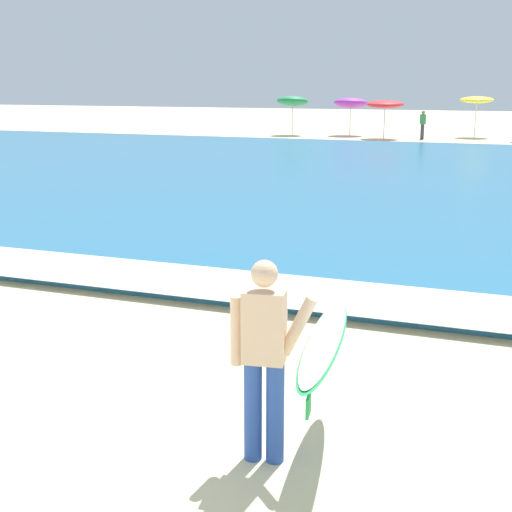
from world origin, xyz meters
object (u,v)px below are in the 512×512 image
(beach_umbrella_2, at_px, (385,104))
(beach_umbrella_1, at_px, (351,103))
(beach_umbrella_0, at_px, (293,101))
(beach_umbrella_3, at_px, (477,100))
(beachgoer_near_row_left, at_px, (423,124))
(surfer_with_board, at_px, (292,347))

(beach_umbrella_2, bearing_deg, beach_umbrella_1, 143.13)
(beach_umbrella_0, height_order, beach_umbrella_3, beach_umbrella_0)
(beach_umbrella_1, distance_m, beach_umbrella_3, 7.18)
(beach_umbrella_2, bearing_deg, beachgoer_near_row_left, 4.05)
(beach_umbrella_0, distance_m, beachgoer_near_row_left, 7.93)
(beach_umbrella_3, bearing_deg, surfer_with_board, -88.58)
(surfer_with_board, height_order, beachgoer_near_row_left, surfer_with_board)
(beach_umbrella_2, xyz_separation_m, beachgoer_near_row_left, (2.11, 0.15, -1.06))
(surfer_with_board, relative_size, beach_umbrella_3, 1.11)
(beach_umbrella_0, height_order, beachgoer_near_row_left, beach_umbrella_0)
(surfer_with_board, height_order, beach_umbrella_3, beach_umbrella_3)
(beach_umbrella_1, bearing_deg, beach_umbrella_0, -165.16)
(beach_umbrella_1, height_order, beach_umbrella_3, beach_umbrella_3)
(surfer_with_board, distance_m, beachgoer_near_row_left, 35.50)
(beach_umbrella_1, bearing_deg, surfer_with_board, -77.72)
(beach_umbrella_2, bearing_deg, surfer_with_board, -80.83)
(beach_umbrella_0, relative_size, beachgoer_near_row_left, 1.51)
(beach_umbrella_3, bearing_deg, beach_umbrella_2, -149.35)
(beach_umbrella_2, height_order, beachgoer_near_row_left, beach_umbrella_2)
(surfer_with_board, relative_size, beach_umbrella_2, 1.22)
(beach_umbrella_1, bearing_deg, beach_umbrella_3, 8.29)
(beach_umbrella_3, bearing_deg, beach_umbrella_0, -169.58)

